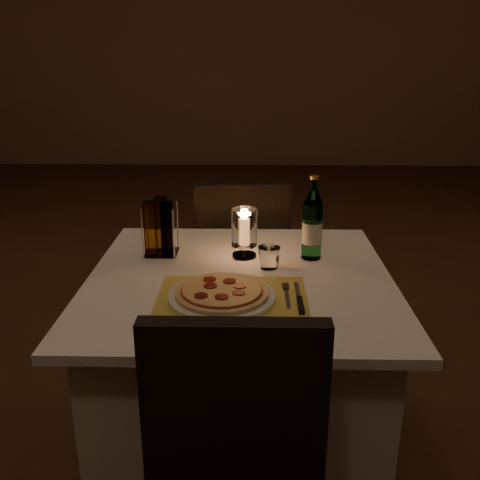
{
  "coord_description": "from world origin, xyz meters",
  "views": [
    {
      "loc": [
        0.24,
        -2.15,
        1.44
      ],
      "look_at": [
        0.21,
        -0.51,
        0.86
      ],
      "focal_mm": 40.0,
      "sensor_mm": 36.0,
      "label": 1
    }
  ],
  "objects_px": {
    "plate": "(222,297)",
    "chair_far": "(243,253)",
    "hurricane_candle": "(244,229)",
    "tumbler": "(269,258)",
    "pizza": "(222,292)",
    "main_table": "(240,371)",
    "water_bottle": "(312,226)"
  },
  "relations": [
    {
      "from": "hurricane_candle",
      "to": "plate",
      "type": "bearing_deg",
      "value": -99.77
    },
    {
      "from": "plate",
      "to": "tumbler",
      "type": "bearing_deg",
      "value": 59.83
    },
    {
      "from": "water_bottle",
      "to": "hurricane_candle",
      "type": "xyz_separation_m",
      "value": [
        -0.24,
        0.01,
        -0.02
      ]
    },
    {
      "from": "main_table",
      "to": "tumbler",
      "type": "distance_m",
      "value": 0.42
    },
    {
      "from": "tumbler",
      "to": "water_bottle",
      "type": "height_order",
      "value": "water_bottle"
    },
    {
      "from": "main_table",
      "to": "tumbler",
      "type": "relative_size",
      "value": 13.19
    },
    {
      "from": "tumbler",
      "to": "pizza",
      "type": "bearing_deg",
      "value": -120.17
    },
    {
      "from": "chair_far",
      "to": "plate",
      "type": "relative_size",
      "value": 2.81
    },
    {
      "from": "tumbler",
      "to": "plate",
      "type": "bearing_deg",
      "value": -120.17
    },
    {
      "from": "plate",
      "to": "water_bottle",
      "type": "relative_size",
      "value": 1.06
    },
    {
      "from": "plate",
      "to": "pizza",
      "type": "bearing_deg",
      "value": 142.53
    },
    {
      "from": "chair_far",
      "to": "tumbler",
      "type": "bearing_deg",
      "value": -81.32
    },
    {
      "from": "plate",
      "to": "pizza",
      "type": "xyz_separation_m",
      "value": [
        -0.0,
        0.0,
        0.02
      ]
    },
    {
      "from": "water_bottle",
      "to": "hurricane_candle",
      "type": "height_order",
      "value": "water_bottle"
    },
    {
      "from": "pizza",
      "to": "tumbler",
      "type": "bearing_deg",
      "value": 59.83
    },
    {
      "from": "tumbler",
      "to": "water_bottle",
      "type": "xyz_separation_m",
      "value": [
        0.15,
        0.1,
        0.08
      ]
    },
    {
      "from": "main_table",
      "to": "hurricane_candle",
      "type": "distance_m",
      "value": 0.5
    },
    {
      "from": "chair_far",
      "to": "pizza",
      "type": "relative_size",
      "value": 3.21
    },
    {
      "from": "chair_far",
      "to": "tumbler",
      "type": "distance_m",
      "value": 0.69
    },
    {
      "from": "pizza",
      "to": "tumbler",
      "type": "height_order",
      "value": "tumbler"
    },
    {
      "from": "tumbler",
      "to": "hurricane_candle",
      "type": "xyz_separation_m",
      "value": [
        -0.09,
        0.11,
        0.07
      ]
    },
    {
      "from": "hurricane_candle",
      "to": "chair_far",
      "type": "bearing_deg",
      "value": 91.29
    },
    {
      "from": "plate",
      "to": "chair_far",
      "type": "bearing_deg",
      "value": 86.8
    },
    {
      "from": "pizza",
      "to": "hurricane_candle",
      "type": "height_order",
      "value": "hurricane_candle"
    },
    {
      "from": "chair_far",
      "to": "tumbler",
      "type": "height_order",
      "value": "chair_far"
    },
    {
      "from": "main_table",
      "to": "water_bottle",
      "type": "bearing_deg",
      "value": 34.53
    },
    {
      "from": "plate",
      "to": "hurricane_candle",
      "type": "relative_size",
      "value": 1.79
    },
    {
      "from": "water_bottle",
      "to": "hurricane_candle",
      "type": "relative_size",
      "value": 1.68
    },
    {
      "from": "chair_far",
      "to": "hurricane_candle",
      "type": "height_order",
      "value": "hurricane_candle"
    },
    {
      "from": "main_table",
      "to": "plate",
      "type": "distance_m",
      "value": 0.42
    },
    {
      "from": "main_table",
      "to": "chair_far",
      "type": "relative_size",
      "value": 1.11
    },
    {
      "from": "main_table",
      "to": "hurricane_candle",
      "type": "xyz_separation_m",
      "value": [
        0.01,
        0.18,
        0.47
      ]
    }
  ]
}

